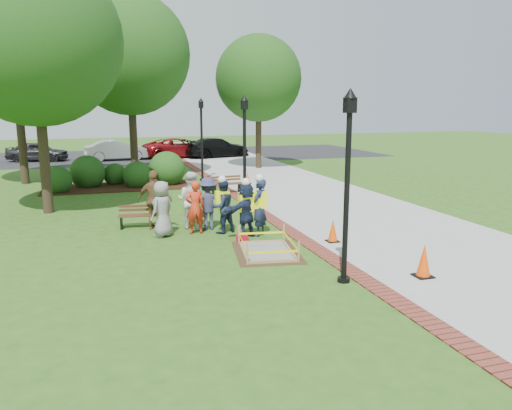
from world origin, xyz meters
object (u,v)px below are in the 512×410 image
object	(u,v)px
bench_near	(140,221)
lamp_near	(347,172)
cone_front	(424,262)
hivis_worker_a	(246,208)
wet_concrete_pad	(267,244)
hivis_worker_b	(259,205)
hivis_worker_c	(222,205)

from	to	relation	value
bench_near	lamp_near	xyz separation A→B (m)	(3.96, -6.53, 2.25)
cone_front	hivis_worker_a	distance (m)	5.48
wet_concrete_pad	lamp_near	world-z (taller)	lamp_near
hivis_worker_a	hivis_worker_b	bearing A→B (deg)	11.31
bench_near	lamp_near	bearing A→B (deg)	-58.74
lamp_near	hivis_worker_b	bearing A→B (deg)	97.46
wet_concrete_pad	hivis_worker_c	world-z (taller)	hivis_worker_c
hivis_worker_c	cone_front	bearing A→B (deg)	-57.36
wet_concrete_pad	hivis_worker_b	distance (m)	1.94
cone_front	hivis_worker_c	size ratio (longest dim) A/B	0.44
lamp_near	wet_concrete_pad	bearing A→B (deg)	109.27
hivis_worker_c	hivis_worker_b	bearing A→B (deg)	-33.79
hivis_worker_a	cone_front	bearing A→B (deg)	-57.89
bench_near	hivis_worker_a	bearing A→B (deg)	-36.75
cone_front	hivis_worker_b	size ratio (longest dim) A/B	0.42
hivis_worker_b	hivis_worker_c	distance (m)	1.18
cone_front	hivis_worker_c	xyz separation A→B (m)	(-3.44, 5.37, 0.51)
hivis_worker_c	hivis_worker_a	bearing A→B (deg)	-54.24
bench_near	hivis_worker_c	size ratio (longest dim) A/B	0.76
cone_front	lamp_near	world-z (taller)	lamp_near
wet_concrete_pad	bench_near	size ratio (longest dim) A/B	1.85
wet_concrete_pad	lamp_near	size ratio (longest dim) A/B	0.60
lamp_near	hivis_worker_c	xyz separation A→B (m)	(-1.56, 5.08, -1.59)
hivis_worker_b	hivis_worker_c	size ratio (longest dim) A/B	1.05
hivis_worker_a	wet_concrete_pad	bearing A→B (deg)	-86.70
lamp_near	hivis_worker_b	size ratio (longest dim) A/B	2.25
wet_concrete_pad	lamp_near	xyz separation A→B (m)	(0.93, -2.65, 2.25)
hivis_worker_a	hivis_worker_c	xyz separation A→B (m)	(-0.54, 0.75, -0.00)
wet_concrete_pad	hivis_worker_b	bearing A→B (deg)	78.88
lamp_near	hivis_worker_a	distance (m)	4.72
wet_concrete_pad	cone_front	bearing A→B (deg)	-46.37
cone_front	hivis_worker_a	bearing A→B (deg)	122.11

